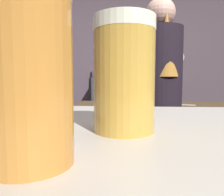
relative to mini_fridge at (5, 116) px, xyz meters
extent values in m
cube|color=#50434B|center=(2.05, 0.45, 0.76)|extent=(5.20, 0.10, 2.70)
cube|color=#4C3A23|center=(2.40, -0.99, -0.14)|extent=(2.10, 0.60, 0.89)
cube|color=#353A3D|center=(1.84, 0.17, 0.00)|extent=(1.00, 0.36, 1.18)
cube|color=white|center=(0.00, 0.00, 0.00)|extent=(0.60, 0.55, 1.18)
cube|color=#262626|center=(0.21, -0.29, 0.06)|extent=(0.03, 0.03, 0.42)
cube|color=#32373A|center=(2.11, -1.44, -0.13)|extent=(0.28, 0.20, 0.91)
cylinder|color=black|center=(2.11, -1.44, 0.63)|extent=(0.34, 0.34, 0.61)
sphere|color=#CEA08D|center=(2.11, -1.44, 1.04)|extent=(0.22, 0.22, 0.22)
cone|color=#B27A33|center=(2.14, -1.54, 0.81)|extent=(0.18, 0.18, 0.48)
cylinder|color=#CEA08D|center=(1.90, -1.34, 0.72)|extent=(0.17, 0.33, 0.08)
cylinder|color=#CEA08D|center=(2.23, -1.24, 0.72)|extent=(0.17, 0.33, 0.08)
cylinder|color=beige|center=(1.93, -1.08, 0.33)|extent=(0.21, 0.21, 0.06)
cube|color=silver|center=(2.39, -1.04, 0.31)|extent=(0.24, 0.10, 0.01)
cylinder|color=#CE8537|center=(1.78, -2.93, 0.54)|extent=(0.07, 0.07, 0.14)
cylinder|color=gold|center=(1.86, -2.81, 0.54)|extent=(0.08, 0.08, 0.14)
cylinder|color=white|center=(1.86, -2.81, 0.62)|extent=(0.08, 0.08, 0.02)
cylinder|color=red|center=(1.69, 0.24, 0.65)|extent=(0.06, 0.06, 0.12)
cylinder|color=red|center=(1.69, 0.24, 0.73)|extent=(0.03, 0.03, 0.05)
cylinder|color=white|center=(1.69, 0.24, 0.76)|extent=(0.03, 0.03, 0.01)
cylinder|color=red|center=(2.20, 0.22, 0.65)|extent=(0.05, 0.05, 0.12)
cylinder|color=red|center=(2.20, 0.22, 0.74)|extent=(0.02, 0.02, 0.05)
cylinder|color=white|center=(2.20, 0.22, 0.77)|extent=(0.03, 0.03, 0.01)
cylinder|color=#4C7F33|center=(2.24, 0.14, 0.65)|extent=(0.07, 0.07, 0.13)
cylinder|color=#4C7F33|center=(2.24, 0.14, 0.75)|extent=(0.03, 0.03, 0.05)
cylinder|color=black|center=(2.24, 0.14, 0.78)|extent=(0.04, 0.04, 0.01)
cylinder|color=red|center=(1.40, 0.21, 0.68)|extent=(0.07, 0.07, 0.19)
cylinder|color=red|center=(1.40, 0.21, 0.81)|extent=(0.03, 0.03, 0.07)
cylinder|color=white|center=(1.40, 0.21, 0.85)|extent=(0.04, 0.04, 0.01)
camera|label=1|loc=(1.87, -3.10, 0.54)|focal=34.14mm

